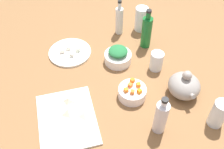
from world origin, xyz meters
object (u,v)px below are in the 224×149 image
Objects in this scene: bottle_0 at (119,20)px; drinking_glass_0 at (141,19)px; bowl_carrots at (132,93)px; cutting_board at (67,119)px; drinking_glass_1 at (219,114)px; drinking_glass_2 at (157,61)px; plate_tofu at (70,52)px; bowl_greens at (118,58)px; teapot at (184,86)px; bottle_2 at (161,117)px; bottle_1 at (146,32)px.

bottle_0 reaches higher than drinking_glass_0.
bottle_0 is (-48.54, 6.61, 6.14)cm from bowl_carrots.
cutting_board is at bearing -79.65° from bowl_carrots.
bowl_carrots is 0.97× the size of drinking_glass_1.
drinking_glass_2 is at bearing 130.81° from bowl_carrots.
bowl_greens is (12.66, 23.93, 2.09)cm from plate_tofu.
bottle_0 is at bearing -162.32° from drinking_glass_2.
drinking_glass_0 is 1.09× the size of drinking_glass_1.
teapot reaches higher than drinking_glass_2.
bowl_carrots is at bearing -99.55° from teapot.
bowl_carrots is (37.06, 24.39, 2.09)cm from plate_tofu.
drinking_glass_0 reaches higher than bowl_greens.
bottle_0 is at bearing 172.24° from bowl_carrots.
bottle_2 reaches higher than drinking_glass_1.
drinking_glass_2 reaches higher than plate_tofu.
bottle_1 is at bearing -167.30° from drinking_glass_1.
drinking_glass_1 is (71.08, 23.87, -2.08)cm from bottle_0.
plate_tofu is 27.16cm from bowl_greens.
bowl_carrots is at bearing -49.19° from drinking_glass_2.
bottle_0 is (-11.47, 31.01, 8.23)cm from plate_tofu.
bottle_2 reaches higher than cutting_board.
teapot is 52.70cm from drinking_glass_0.
teapot is 1.25× the size of drinking_glass_1.
plate_tofu is (-42.80, 6.99, 0.10)cm from cutting_board.
bottle_0 is 13.46cm from drinking_glass_0.
cutting_board is 63.62cm from bottle_1.
bottle_2 is 1.40× the size of drinking_glass_0.
drinking_glass_1 is (56.01, 12.63, -3.00)cm from bottle_1.
bowl_carrots is 0.64× the size of bottle_2.
bottle_2 is at bearing 69.63° from cutting_board.
drinking_glass_1 reaches higher than drinking_glass_2.
bottle_0 reaches higher than plate_tofu.
teapot is at bearing 80.45° from bowl_carrots.
cutting_board is at bearing -45.74° from bowl_greens.
drinking_glass_2 is at bearing 17.68° from bottle_0.
bottle_2 is at bearing 16.53° from bowl_carrots.
teapot is 20.02cm from drinking_glass_2.
bottle_1 is (-37.47, -5.89, 4.14)cm from teapot.
bottle_1 is at bearing 85.14° from plate_tofu.
bottle_0 is 0.92× the size of bottle_1.
drinking_glass_1 is at bearing 53.52° from bowl_carrots.
teapot is 0.79× the size of bottle_0.
teapot reaches higher than bowl_greens.
teapot is (-1.74, 55.13, 5.11)cm from cutting_board.
bowl_carrots is 0.78× the size of teapot.
drinking_glass_2 is (-14.95, 17.32, 2.40)cm from bowl_carrots.
bottle_0 is 68.07cm from bottle_2.
drinking_glass_1 is (3.01, 24.69, -2.02)cm from bottle_2.
bowl_greens is 0.61× the size of bottle_1.
bowl_greens is 1.08× the size of bowl_carrots.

